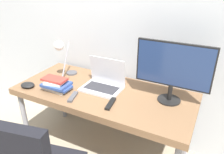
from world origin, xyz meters
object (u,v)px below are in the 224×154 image
at_px(laptop, 104,82).
at_px(book_stack, 56,84).
at_px(monitor, 173,68).
at_px(game_controller, 28,85).
at_px(desk_lamp, 62,52).

xyz_separation_m(laptop, book_stack, (-0.37, -0.23, 0.00)).
xyz_separation_m(monitor, book_stack, (-0.97, -0.29, -0.24)).
height_order(laptop, game_controller, laptop).
relative_size(laptop, game_controller, 2.63).
height_order(desk_lamp, game_controller, desk_lamp).
relative_size(laptop, desk_lamp, 0.90).
xyz_separation_m(desk_lamp, game_controller, (-0.19, -0.31, -0.26)).
height_order(laptop, book_stack, laptop).
distance_m(laptop, desk_lamp, 0.51).
relative_size(laptop, monitor, 0.60).
height_order(desk_lamp, book_stack, desk_lamp).
height_order(monitor, book_stack, monitor).
bearing_deg(desk_lamp, game_controller, -121.10).
xyz_separation_m(monitor, game_controller, (-1.25, -0.37, -0.27)).
bearing_deg(game_controller, monitor, 16.37).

